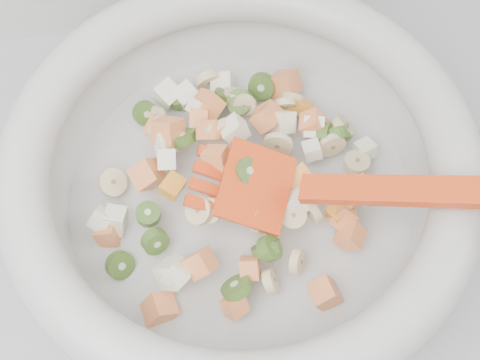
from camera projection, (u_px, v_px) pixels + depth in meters
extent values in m
cube|color=gray|center=(268.00, 341.00, 0.97)|extent=(2.00, 0.60, 0.90)
cylinder|color=beige|center=(240.00, 199.00, 0.58)|extent=(0.34, 0.34, 0.02)
torus|color=beige|center=(240.00, 158.00, 0.51)|extent=(0.41, 0.41, 0.05)
cylinder|color=beige|center=(208.00, 79.00, 0.62)|extent=(0.03, 0.02, 0.04)
cylinder|color=beige|center=(154.00, 126.00, 0.58)|extent=(0.02, 0.03, 0.03)
cylinder|color=beige|center=(344.00, 127.00, 0.58)|extent=(0.03, 0.04, 0.03)
cylinder|color=beige|center=(200.00, 211.00, 0.52)|extent=(0.04, 0.04, 0.02)
cylinder|color=beige|center=(312.00, 210.00, 0.53)|extent=(0.02, 0.03, 0.04)
cylinder|color=beige|center=(332.00, 145.00, 0.57)|extent=(0.04, 0.01, 0.04)
cylinder|color=beige|center=(293.00, 215.00, 0.52)|extent=(0.03, 0.03, 0.02)
cylinder|color=beige|center=(245.00, 105.00, 0.59)|extent=(0.03, 0.02, 0.02)
cylinder|color=beige|center=(271.00, 281.00, 0.51)|extent=(0.02, 0.03, 0.03)
cylinder|color=beige|center=(284.00, 104.00, 0.59)|extent=(0.03, 0.02, 0.03)
cylinder|color=beige|center=(156.00, 119.00, 0.60)|extent=(0.02, 0.03, 0.03)
cylinder|color=beige|center=(260.00, 220.00, 0.52)|extent=(0.02, 0.03, 0.03)
cylinder|color=beige|center=(216.00, 128.00, 0.56)|extent=(0.03, 0.03, 0.03)
cylinder|color=beige|center=(324.00, 131.00, 0.58)|extent=(0.03, 0.03, 0.02)
cylinder|color=beige|center=(292.00, 99.00, 0.61)|extent=(0.03, 0.02, 0.03)
cylinder|color=beige|center=(236.00, 95.00, 0.60)|extent=(0.03, 0.03, 0.03)
cylinder|color=beige|center=(357.00, 163.00, 0.57)|extent=(0.03, 0.03, 0.01)
cylinder|color=beige|center=(278.00, 144.00, 0.56)|extent=(0.03, 0.02, 0.04)
cylinder|color=beige|center=(112.00, 182.00, 0.56)|extent=(0.04, 0.04, 0.03)
cylinder|color=beige|center=(297.00, 261.00, 0.52)|extent=(0.02, 0.03, 0.03)
cylinder|color=beige|center=(211.00, 210.00, 0.52)|extent=(0.03, 0.03, 0.02)
cube|color=#FFB450|center=(285.00, 84.00, 0.61)|extent=(0.04, 0.04, 0.04)
cube|color=#FFB450|center=(169.00, 131.00, 0.57)|extent=(0.03, 0.04, 0.04)
cube|color=#FFB450|center=(216.00, 159.00, 0.53)|extent=(0.03, 0.03, 0.03)
cube|color=#FFB450|center=(265.00, 118.00, 0.57)|extent=(0.03, 0.03, 0.03)
cube|color=#FFB450|center=(250.00, 268.00, 0.51)|extent=(0.02, 0.03, 0.03)
cube|color=#FFB450|center=(325.00, 293.00, 0.52)|extent=(0.03, 0.03, 0.03)
cube|color=#FFB450|center=(148.00, 175.00, 0.56)|extent=(0.04, 0.04, 0.04)
cube|color=#FFB450|center=(267.00, 116.00, 0.58)|extent=(0.03, 0.03, 0.03)
cube|color=#FFB450|center=(213.00, 131.00, 0.56)|extent=(0.03, 0.03, 0.04)
cube|color=#FFB450|center=(342.00, 214.00, 0.54)|extent=(0.03, 0.03, 0.03)
cube|color=#FFB450|center=(159.00, 129.00, 0.59)|extent=(0.03, 0.03, 0.03)
cube|color=#FFB450|center=(160.00, 309.00, 0.51)|extent=(0.03, 0.03, 0.03)
cube|color=#FFB450|center=(330.00, 135.00, 0.58)|extent=(0.03, 0.04, 0.03)
cube|color=#FFB450|center=(201.00, 263.00, 0.51)|extent=(0.03, 0.03, 0.03)
cube|color=#FFB450|center=(235.00, 306.00, 0.50)|extent=(0.02, 0.03, 0.03)
cube|color=#FFB450|center=(199.00, 118.00, 0.58)|extent=(0.02, 0.03, 0.03)
cube|color=#FFB450|center=(108.00, 233.00, 0.54)|extent=(0.02, 0.03, 0.03)
cube|color=#FFB450|center=(350.00, 236.00, 0.53)|extent=(0.03, 0.03, 0.03)
cube|color=#FFB450|center=(207.00, 105.00, 0.59)|extent=(0.04, 0.04, 0.04)
cube|color=#FFB450|center=(313.00, 123.00, 0.58)|extent=(0.03, 0.03, 0.03)
cylinder|color=#6EAF3A|center=(178.00, 98.00, 0.61)|extent=(0.03, 0.03, 0.02)
cylinder|color=#6EAF3A|center=(184.00, 138.00, 0.57)|extent=(0.03, 0.03, 0.03)
cylinder|color=#6EAF3A|center=(337.00, 136.00, 0.58)|extent=(0.04, 0.02, 0.04)
cylinder|color=#6EAF3A|center=(237.00, 288.00, 0.50)|extent=(0.04, 0.03, 0.03)
cylinder|color=#6EAF3A|center=(155.00, 241.00, 0.53)|extent=(0.03, 0.02, 0.03)
cylinder|color=#6EAF3A|center=(270.00, 248.00, 0.51)|extent=(0.03, 0.03, 0.03)
cylinder|color=#6EAF3A|center=(120.00, 265.00, 0.53)|extent=(0.03, 0.03, 0.03)
cylinder|color=#6EAF3A|center=(247.00, 172.00, 0.52)|extent=(0.03, 0.03, 0.03)
cylinder|color=#6EAF3A|center=(148.00, 214.00, 0.54)|extent=(0.02, 0.02, 0.01)
cylinder|color=#6EAF3A|center=(325.00, 135.00, 0.58)|extent=(0.03, 0.03, 0.03)
cylinder|color=#6EAF3A|center=(228.00, 96.00, 0.61)|extent=(0.03, 0.03, 0.02)
cylinder|color=#6EAF3A|center=(261.00, 86.00, 0.61)|extent=(0.04, 0.03, 0.04)
cylinder|color=#6EAF3A|center=(267.00, 249.00, 0.52)|extent=(0.04, 0.03, 0.03)
cylinder|color=#6EAF3A|center=(145.00, 113.00, 0.60)|extent=(0.03, 0.03, 0.03)
cylinder|color=#6EAF3A|center=(240.00, 102.00, 0.59)|extent=(0.03, 0.03, 0.03)
cube|color=#EBECC8|center=(364.00, 190.00, 0.55)|extent=(0.03, 0.03, 0.03)
cube|color=#EBECC8|center=(167.00, 94.00, 0.61)|extent=(0.03, 0.04, 0.03)
cube|color=#EBECC8|center=(223.00, 84.00, 0.62)|extent=(0.03, 0.03, 0.03)
cube|color=#EBECC8|center=(282.00, 122.00, 0.58)|extent=(0.03, 0.03, 0.03)
cube|color=#EBECC8|center=(115.00, 220.00, 0.54)|extent=(0.03, 0.03, 0.03)
cube|color=#EBECC8|center=(172.00, 274.00, 0.51)|extent=(0.03, 0.04, 0.04)
cube|color=#EBECC8|center=(185.00, 96.00, 0.61)|extent=(0.03, 0.03, 0.03)
cube|color=#EBECC8|center=(234.00, 130.00, 0.56)|extent=(0.03, 0.03, 0.03)
cube|color=#EBECC8|center=(165.00, 144.00, 0.57)|extent=(0.02, 0.03, 0.03)
cube|color=#EBECC8|center=(298.00, 201.00, 0.53)|extent=(0.02, 0.02, 0.03)
cube|color=#EBECC8|center=(102.00, 219.00, 0.54)|extent=(0.03, 0.03, 0.03)
cube|color=#EBECC8|center=(365.00, 150.00, 0.58)|extent=(0.02, 0.03, 0.02)
cube|color=#EBECC8|center=(199.00, 108.00, 0.58)|extent=(0.03, 0.02, 0.03)
cube|color=#EBECC8|center=(315.00, 127.00, 0.58)|extent=(0.03, 0.03, 0.03)
cube|color=#EBECC8|center=(312.00, 150.00, 0.57)|extent=(0.02, 0.02, 0.02)
cube|color=#EBECC8|center=(166.00, 159.00, 0.55)|extent=(0.02, 0.03, 0.03)
cube|color=#EBECC8|center=(176.00, 272.00, 0.51)|extent=(0.03, 0.03, 0.03)
cube|color=#FF992E|center=(297.00, 177.00, 0.54)|extent=(0.03, 0.03, 0.03)
cube|color=#FF992E|center=(173.00, 186.00, 0.54)|extent=(0.03, 0.03, 0.02)
cube|color=#FF992E|center=(340.00, 210.00, 0.54)|extent=(0.03, 0.03, 0.02)
cube|color=#FF992E|center=(300.00, 106.00, 0.60)|extent=(0.03, 0.03, 0.03)
cube|color=red|center=(255.00, 186.00, 0.52)|extent=(0.08, 0.09, 0.04)
cube|color=red|center=(214.00, 156.00, 0.53)|extent=(0.03, 0.02, 0.02)
cube|color=red|center=(210.00, 172.00, 0.53)|extent=(0.03, 0.02, 0.02)
cube|color=red|center=(206.00, 188.00, 0.52)|extent=(0.03, 0.02, 0.02)
cube|color=red|center=(202.00, 205.00, 0.51)|extent=(0.03, 0.02, 0.02)
cube|color=red|center=(439.00, 192.00, 0.46)|extent=(0.21, 0.09, 0.08)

